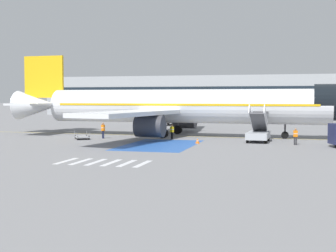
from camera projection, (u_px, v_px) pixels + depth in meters
ground_plane at (188, 136)px, 56.80m from camera, size 600.00×600.00×0.00m
apron_leadline_yellow at (184, 136)px, 57.15m from camera, size 78.28×2.92×0.01m
apron_stand_patch_blue at (160, 145)px, 46.61m from camera, size 6.82×11.99×0.01m
apron_walkway_bar_0 at (66, 161)px, 34.88m from camera, size 0.44×3.60×0.01m
apron_walkway_bar_1 at (81, 162)px, 34.57m from camera, size 0.44×3.60×0.01m
apron_walkway_bar_2 at (96, 162)px, 34.27m from camera, size 0.44×3.60×0.01m
apron_walkway_bar_3 at (111, 163)px, 33.97m from camera, size 0.44×3.60×0.01m
apron_walkway_bar_4 at (127, 163)px, 33.67m from camera, size 0.44×3.60×0.01m
apron_walkway_bar_5 at (143, 164)px, 33.36m from camera, size 0.44×3.60×0.01m
airliner at (179, 106)px, 57.10m from camera, size 45.04×35.27×10.25m
boarding_stairs_forward at (258, 133)px, 50.00m from camera, size 2.37×5.29×4.03m
fuel_tanker at (176, 115)px, 82.56m from camera, size 2.72×10.58×3.29m
baggage_cart at (82, 137)px, 53.25m from camera, size 2.67×3.00×0.87m
ground_crew_0 at (172, 131)px, 53.14m from camera, size 0.49×0.41×1.64m
ground_crew_1 at (103, 129)px, 54.06m from camera, size 0.49×0.39×1.84m
ground_crew_2 at (295, 135)px, 46.63m from camera, size 0.45×0.27×1.67m
traffic_cone_0 at (197, 141)px, 48.16m from camera, size 0.46×0.46×0.52m
terminal_building at (191, 96)px, 125.18m from camera, size 79.28×12.10×10.36m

